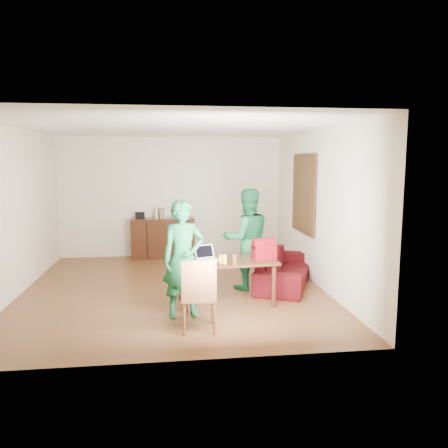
{
  "coord_description": "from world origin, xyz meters",
  "views": [
    {
      "loc": [
        -0.07,
        -7.25,
        2.14
      ],
      "look_at": [
        0.77,
        -0.68,
        1.2
      ],
      "focal_mm": 35.0,
      "sensor_mm": 36.0,
      "label": 1
    }
  ],
  "objects": [
    {
      "name": "room",
      "position": [
        0.01,
        0.13,
        1.31
      ],
      "size": [
        5.2,
        5.7,
        2.9
      ],
      "color": "#4A2912",
      "rests_on": "ground"
    },
    {
      "name": "bottle",
      "position": [
        0.85,
        -1.26,
        0.78
      ],
      "size": [
        0.08,
        0.08,
        0.18
      ],
      "primitive_type": "cylinder",
      "rotation": [
        0.0,
        0.0,
        -0.38
      ],
      "color": "#523012",
      "rests_on": "table"
    },
    {
      "name": "person_near",
      "position": [
        0.12,
        -1.34,
        0.82
      ],
      "size": [
        0.65,
        0.48,
        1.63
      ],
      "primitive_type": "imported",
      "rotation": [
        0.0,
        0.0,
        0.17
      ],
      "color": "#156034",
      "rests_on": "ground"
    },
    {
      "name": "person_far",
      "position": [
        1.24,
        -0.1,
        0.85
      ],
      "size": [
        0.89,
        0.73,
        1.7
      ],
      "primitive_type": "imported",
      "rotation": [
        0.0,
        0.0,
        3.26
      ],
      "color": "#13592F",
      "rests_on": "ground"
    },
    {
      "name": "table",
      "position": [
        0.77,
        -0.88,
        0.61
      ],
      "size": [
        1.53,
        0.95,
        0.69
      ],
      "rotation": [
        0.0,
        0.0,
        0.09
      ],
      "color": "black",
      "rests_on": "ground"
    },
    {
      "name": "chair",
      "position": [
        0.29,
        -1.9,
        0.28
      ],
      "size": [
        0.45,
        0.43,
        0.95
      ],
      "rotation": [
        0.0,
        0.0,
        -0.05
      ],
      "color": "brown",
      "rests_on": "ground"
    },
    {
      "name": "red_bag",
      "position": [
        1.34,
        -0.94,
        0.81
      ],
      "size": [
        0.37,
        0.25,
        0.25
      ],
      "primitive_type": "cube",
      "rotation": [
        0.0,
        0.0,
        0.17
      ],
      "color": "#680608",
      "rests_on": "table"
    },
    {
      "name": "laptop",
      "position": [
        0.51,
        -0.92,
        0.73
      ],
      "size": [
        0.36,
        0.31,
        0.22
      ],
      "rotation": [
        0.0,
        0.0,
        0.39
      ],
      "color": "white",
      "rests_on": "table"
    },
    {
      "name": "bananas",
      "position": [
        0.69,
        -1.23,
        0.72
      ],
      "size": [
        0.17,
        0.13,
        0.06
      ],
      "primitive_type": null,
      "rotation": [
        0.0,
        0.0,
        0.2
      ],
      "color": "yellow",
      "rests_on": "table"
    },
    {
      "name": "sofa",
      "position": [
        1.95,
        0.06,
        0.29
      ],
      "size": [
        1.5,
        2.13,
        0.58
      ],
      "primitive_type": "imported",
      "rotation": [
        0.0,
        0.0,
        1.17
      ],
      "color": "#3E0812",
      "rests_on": "ground"
    }
  ]
}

